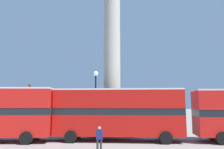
# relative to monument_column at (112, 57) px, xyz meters

# --- Properties ---
(ground_plane) EXTENTS (200.00, 200.00, 0.00)m
(ground_plane) POSITION_rel_monument_column_xyz_m (0.00, 0.00, -8.10)
(ground_plane) COLOR gray
(monument_column) EXTENTS (4.50, 4.50, 22.45)m
(monument_column) POSITION_rel_monument_column_xyz_m (0.00, 0.00, 0.00)
(monument_column) COLOR #A39E8E
(monument_column) RESTS_ON ground_plane
(bus_a) EXTENTS (10.77, 2.85, 4.37)m
(bus_a) POSITION_rel_monument_column_xyz_m (0.76, -4.13, -5.69)
(bus_a) COLOR #B7140F
(bus_a) RESTS_ON ground_plane
(equestrian_statue) EXTENTS (3.56, 3.18, 5.51)m
(equestrian_statue) POSITION_rel_monument_column_xyz_m (-9.90, 2.24, -6.55)
(equestrian_statue) COLOR #A39E8E
(equestrian_statue) RESTS_ON ground_plane
(street_lamp) EXTENTS (0.46, 0.46, 6.18)m
(street_lamp) POSITION_rel_monument_column_xyz_m (-1.39, -2.66, -4.42)
(street_lamp) COLOR black
(street_lamp) RESTS_ON ground_plane
(pedestrian_near_lamp) EXTENTS (0.45, 0.26, 1.63)m
(pedestrian_near_lamp) POSITION_rel_monument_column_xyz_m (-0.37, -8.28, -7.20)
(pedestrian_near_lamp) COLOR #28282D
(pedestrian_near_lamp) RESTS_ON ground_plane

